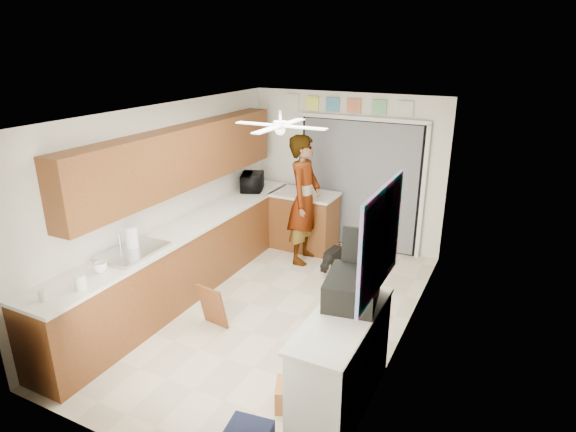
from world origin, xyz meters
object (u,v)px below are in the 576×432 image
(man, at_px, (304,200))
(dog, at_px, (333,259))
(microwave, at_px, (252,182))
(suitcase, at_px, (352,289))
(cup, at_px, (100,267))
(cardboard_box, at_px, (297,395))
(paper_towel_roll, at_px, (132,239))

(man, bearing_deg, dog, -110.56)
(microwave, relative_size, man, 0.25)
(microwave, distance_m, man, 1.07)
(microwave, relative_size, dog, 1.01)
(microwave, bearing_deg, suitcase, -158.52)
(dog, bearing_deg, cup, -112.56)
(cardboard_box, bearing_deg, paper_towel_roll, 168.42)
(paper_towel_roll, height_order, cardboard_box, paper_towel_roll)
(cup, xyz_separation_m, suitcase, (2.57, 0.61, 0.08))
(microwave, height_order, cup, microwave)
(cup, bearing_deg, paper_towel_roll, 99.35)
(cup, relative_size, cardboard_box, 0.35)
(microwave, xyz_separation_m, cup, (0.09, -3.29, -0.08))
(dog, bearing_deg, cardboard_box, -70.40)
(suitcase, xyz_separation_m, dog, (-1.07, 2.30, -0.88))
(suitcase, relative_size, man, 0.31)
(man, distance_m, dog, 0.98)
(cardboard_box, bearing_deg, dog, 104.93)
(microwave, bearing_deg, dog, -126.70)
(cup, height_order, dog, cup)
(microwave, bearing_deg, cup, 158.27)
(man, bearing_deg, suitcase, -151.36)
(dog, bearing_deg, man, 168.84)
(suitcase, height_order, cardboard_box, suitcase)
(cup, height_order, man, man)
(microwave, height_order, suitcase, microwave)
(dog, bearing_deg, paper_towel_roll, -119.64)
(paper_towel_roll, relative_size, man, 0.15)
(cup, relative_size, man, 0.07)
(microwave, distance_m, cardboard_box, 4.07)
(microwave, relative_size, cardboard_box, 1.27)
(cup, height_order, suitcase, suitcase)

